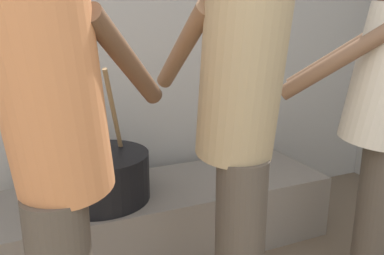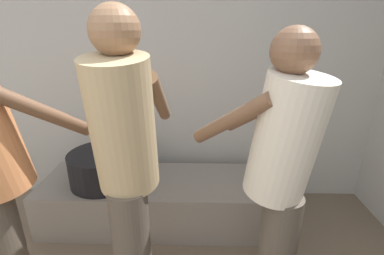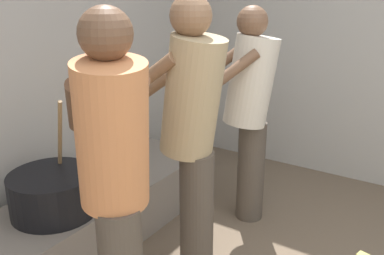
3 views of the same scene
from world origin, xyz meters
TOP-DOWN VIEW (x-y plane):
  - block_enclosure_rear at (0.00, 2.67)m, footprint 5.19×0.20m
  - hearth_ledge at (0.51, 2.15)m, footprint 1.83×0.60m
  - cooking_pot_main at (0.10, 2.13)m, footprint 0.51×0.51m
  - cook_in_tan_shirt at (0.50, 1.40)m, footprint 0.35×0.68m
  - cook_in_cream_shirt at (1.26, 1.41)m, footprint 0.69×0.68m

SIDE VIEW (x-z plane):
  - hearth_ledge at x=0.51m, z-range 0.00..0.38m
  - cooking_pot_main at x=0.10m, z-range 0.16..0.86m
  - cook_in_cream_shirt at x=1.26m, z-range 0.11..1.67m
  - cook_in_tan_shirt at x=0.50m, z-range 0.12..1.77m
  - block_enclosure_rear at x=0.00m, z-range 0.00..2.45m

